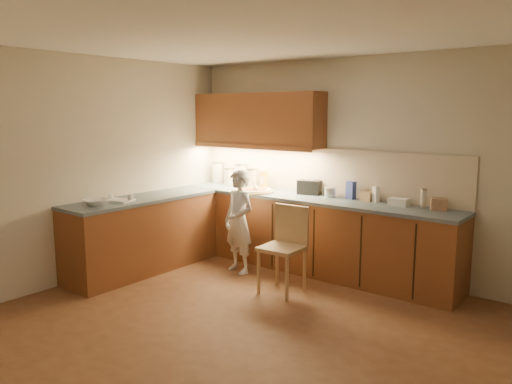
# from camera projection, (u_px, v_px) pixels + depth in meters

# --- Properties ---
(room) EXTENTS (4.54, 4.50, 2.62)m
(room) POSITION_uv_depth(u_px,v_px,m) (243.00, 143.00, 4.47)
(room) COLOR brown
(room) RESTS_ON ground
(l_counter) EXTENTS (3.77, 2.62, 0.92)m
(l_counter) POSITION_uv_depth(u_px,v_px,m) (251.00, 233.00, 6.19)
(l_counter) COLOR brown
(l_counter) RESTS_ON ground
(backsplash) EXTENTS (3.75, 0.02, 0.58)m
(backsplash) POSITION_uv_depth(u_px,v_px,m) (321.00, 171.00, 6.31)
(backsplash) COLOR beige
(backsplash) RESTS_ON l_counter
(upper_cabinets) EXTENTS (1.95, 0.36, 0.73)m
(upper_cabinets) POSITION_uv_depth(u_px,v_px,m) (257.00, 120.00, 6.64)
(upper_cabinets) COLOR brown
(upper_cabinets) RESTS_ON ground
(pizza_on_board) EXTENTS (0.53, 0.53, 0.21)m
(pizza_on_board) POSITION_uv_depth(u_px,v_px,m) (254.00, 190.00, 6.48)
(pizza_on_board) COLOR tan
(pizza_on_board) RESTS_ON l_counter
(child) EXTENTS (0.51, 0.39, 1.26)m
(child) POSITION_uv_depth(u_px,v_px,m) (239.00, 222.00, 6.07)
(child) COLOR silver
(child) RESTS_ON ground
(wooden_chair) EXTENTS (0.44, 0.44, 0.94)m
(wooden_chair) POSITION_uv_depth(u_px,v_px,m) (286.00, 242.00, 5.43)
(wooden_chair) COLOR tan
(wooden_chair) RESTS_ON ground
(mixing_bowl) EXTENTS (0.34, 0.34, 0.07)m
(mixing_bowl) POSITION_uv_depth(u_px,v_px,m) (96.00, 202.00, 5.59)
(mixing_bowl) COLOR white
(mixing_bowl) RESTS_ON l_counter
(canister_a) EXTENTS (0.16, 0.16, 0.32)m
(canister_a) POSITION_uv_depth(u_px,v_px,m) (218.00, 172.00, 7.29)
(canister_a) COLOR silver
(canister_a) RESTS_ON l_counter
(canister_b) EXTENTS (0.15, 0.15, 0.25)m
(canister_b) POSITION_uv_depth(u_px,v_px,m) (229.00, 176.00, 7.08)
(canister_b) COLOR silver
(canister_b) RESTS_ON l_counter
(canister_c) EXTENTS (0.17, 0.17, 0.32)m
(canister_c) POSITION_uv_depth(u_px,v_px,m) (241.00, 174.00, 7.03)
(canister_c) COLOR beige
(canister_c) RESTS_ON l_counter
(canister_d) EXTENTS (0.17, 0.17, 0.28)m
(canister_d) POSITION_uv_depth(u_px,v_px,m) (252.00, 178.00, 6.81)
(canister_d) COLOR beige
(canister_d) RESTS_ON l_counter
(oil_jug) EXTENTS (0.11, 0.09, 0.30)m
(oil_jug) POSITION_uv_depth(u_px,v_px,m) (264.00, 179.00, 6.69)
(oil_jug) COLOR gold
(oil_jug) RESTS_ON l_counter
(toaster) EXTENTS (0.31, 0.22, 0.19)m
(toaster) POSITION_uv_depth(u_px,v_px,m) (309.00, 187.00, 6.30)
(toaster) COLOR black
(toaster) RESTS_ON l_counter
(steel_pot) EXTENTS (0.16, 0.16, 0.12)m
(steel_pot) POSITION_uv_depth(u_px,v_px,m) (330.00, 192.00, 6.10)
(steel_pot) COLOR #BCBCC1
(steel_pot) RESTS_ON l_counter
(blue_box) EXTENTS (0.12, 0.10, 0.21)m
(blue_box) POSITION_uv_depth(u_px,v_px,m) (351.00, 190.00, 5.97)
(blue_box) COLOR #3647A4
(blue_box) RESTS_ON l_counter
(card_box_a) EXTENTS (0.17, 0.14, 0.11)m
(card_box_a) POSITION_uv_depth(u_px,v_px,m) (367.00, 196.00, 5.85)
(card_box_a) COLOR #A38158
(card_box_a) RESTS_ON l_counter
(white_bottle) EXTENTS (0.08, 0.08, 0.19)m
(white_bottle) POSITION_uv_depth(u_px,v_px,m) (376.00, 194.00, 5.75)
(white_bottle) COLOR white
(white_bottle) RESTS_ON l_counter
(flat_pack) EXTENTS (0.21, 0.15, 0.08)m
(flat_pack) POSITION_uv_depth(u_px,v_px,m) (399.00, 202.00, 5.55)
(flat_pack) COLOR white
(flat_pack) RESTS_ON l_counter
(tall_jar) EXTENTS (0.07, 0.07, 0.21)m
(tall_jar) POSITION_uv_depth(u_px,v_px,m) (424.00, 198.00, 5.41)
(tall_jar) COLOR beige
(tall_jar) RESTS_ON l_counter
(card_box_b) EXTENTS (0.20, 0.18, 0.13)m
(card_box_b) POSITION_uv_depth(u_px,v_px,m) (439.00, 204.00, 5.30)
(card_box_b) COLOR tan
(card_box_b) RESTS_ON l_counter
(dough_cloth) EXTENTS (0.35, 0.31, 0.02)m
(dough_cloth) POSITION_uv_depth(u_px,v_px,m) (119.00, 200.00, 5.82)
(dough_cloth) COLOR silver
(dough_cloth) RESTS_ON l_counter
(spice_jar_a) EXTENTS (0.07, 0.07, 0.07)m
(spice_jar_a) POSITION_uv_depth(u_px,v_px,m) (111.00, 197.00, 5.90)
(spice_jar_a) COLOR white
(spice_jar_a) RESTS_ON l_counter
(spice_jar_b) EXTENTS (0.07, 0.07, 0.08)m
(spice_jar_b) POSITION_uv_depth(u_px,v_px,m) (130.00, 198.00, 5.82)
(spice_jar_b) COLOR white
(spice_jar_b) RESTS_ON l_counter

